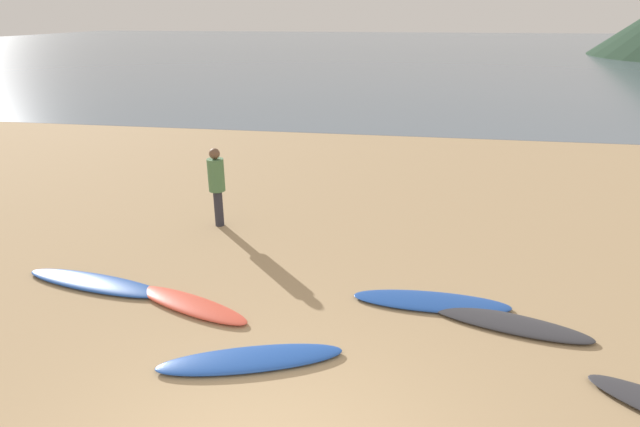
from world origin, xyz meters
TOP-DOWN VIEW (x-y plane):
  - ground_plane at (0.00, 10.00)m, footprint 120.00×120.00m
  - ocean_water at (0.00, 64.69)m, footprint 140.00×100.00m
  - surfboard_2 at (-3.58, 3.36)m, footprint 2.59×0.91m
  - surfboard_3 at (-1.83, 2.99)m, footprint 2.07×1.13m
  - surfboard_4 at (-0.60, 1.91)m, footprint 2.34×1.22m
  - surfboard_5 at (1.65, 3.65)m, footprint 2.30×0.60m
  - surfboard_6 at (2.67, 3.26)m, footprint 2.24×1.05m
  - person_2 at (-2.47, 6.02)m, footprint 0.32×0.32m

SIDE VIEW (x-z plane):
  - ground_plane at x=0.00m, z-range -0.20..0.00m
  - ocean_water at x=0.00m, z-range 0.00..0.00m
  - surfboard_5 at x=1.65m, z-range 0.00..0.08m
  - surfboard_6 at x=2.67m, z-range 0.00..0.08m
  - surfboard_2 at x=-3.58m, z-range 0.00..0.08m
  - surfboard_3 at x=-1.83m, z-range 0.00..0.09m
  - surfboard_4 at x=-0.60m, z-range 0.00..0.09m
  - person_2 at x=-2.47m, z-range 0.14..1.74m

